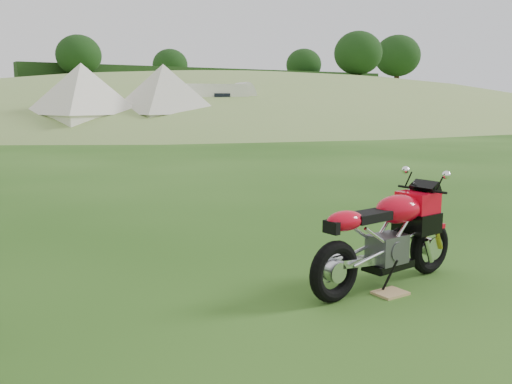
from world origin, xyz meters
TOP-DOWN VIEW (x-y plane):
  - ground at (0.00, 0.00)m, footprint 120.00×120.00m
  - hillside at (24.00, 40.00)m, footprint 80.00×64.00m
  - hedgerow at (24.00, 40.00)m, footprint 36.00×1.20m
  - sport_motorcycle at (0.88, -0.88)m, footprint 1.77×0.55m
  - plywood_board at (0.76, -1.07)m, footprint 0.28×0.22m
  - tent_mid at (4.73, 20.43)m, footprint 4.24×4.24m
  - tent_right at (8.08, 19.43)m, footprint 3.76×3.76m
  - caravan at (10.60, 20.56)m, footprint 5.65×3.72m

SIDE VIEW (x-z plane):
  - ground at x=0.00m, z-range 0.00..0.00m
  - hillside at x=24.00m, z-range -4.00..4.00m
  - hedgerow at x=24.00m, z-range -4.30..4.30m
  - plywood_board at x=0.76m, z-range 0.00..0.02m
  - sport_motorcycle at x=0.88m, z-range 0.00..1.05m
  - caravan at x=10.60m, z-range 0.00..2.43m
  - tent_mid at x=4.73m, z-range 0.00..2.96m
  - tent_right at x=8.08m, z-range 0.00..2.96m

